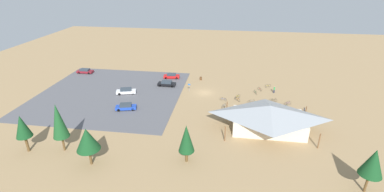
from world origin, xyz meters
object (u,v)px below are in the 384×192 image
Objects in this scene: lot_sign at (189,86)px; visitor_near_lot at (255,103)px; bicycle_orange_yard_right at (237,99)px; pine_center at (186,138)px; car_maroon_back_corner at (85,71)px; car_white_end_stall at (126,91)px; bicycle_black_back_row at (273,100)px; bicycle_blue_near_sign at (304,110)px; bicycle_white_front_row at (224,106)px; bicycle_yellow_yard_left at (238,96)px; pine_mideast at (373,163)px; car_black_near_entry at (167,83)px; bicycle_teal_edge_south at (286,107)px; bicycle_silver_trailside at (251,101)px; car_red_inner_stall at (172,76)px; bike_pavilion at (269,116)px; bicycle_green_yard_front at (255,92)px; bicycle_yellow_lone_east at (268,86)px; car_blue_front_row at (126,107)px; pine_far_east at (22,127)px; bicycle_red_yard_center at (260,89)px; pine_midwest at (58,121)px; visitor_by_pavilion at (274,89)px; trash_bin at (201,78)px; bicycle_blue_by_bin at (223,99)px; pine_far_west at (87,139)px.

lot_sign is 1.36× the size of visitor_near_lot.
pine_center is at bearing 71.52° from bicycle_orange_yard_right.
pine_center reaches higher than car_maroon_back_corner.
bicycle_black_back_row is at bearing -179.19° from car_white_end_stall.
bicycle_blue_near_sign is 1.08× the size of bicycle_white_front_row.
pine_mideast is at bearing 120.68° from bicycle_yellow_yard_left.
bicycle_yellow_yard_left is at bearing 165.47° from car_black_near_entry.
bicycle_teal_edge_south is 10.90m from bicycle_orange_yard_right.
bicycle_white_front_row is at bearing -104.28° from pine_center.
bicycle_white_front_row is (13.54, 1.49, -0.00)m from bicycle_teal_edge_south.
car_red_inner_stall is (21.50, -12.89, 0.38)m from bicycle_silver_trailside.
bicycle_black_back_row is (-5.00, -1.21, 0.04)m from bicycle_silver_trailside.
bicycle_teal_edge_south is at bearing -116.79° from bike_pavilion.
bicycle_green_yard_front reaches higher than bicycle_yellow_lone_east.
bicycle_orange_yard_right is 0.87× the size of visitor_near_lot.
car_blue_front_row is (38.39, 4.73, 0.37)m from bicycle_blue_near_sign.
pine_far_east is at bearing 2.48° from pine_center.
car_maroon_back_corner reaches higher than bicycle_blue_near_sign.
bicycle_orange_yard_right is at bearing 50.81° from bicycle_red_yard_center.
car_white_end_stall is (31.54, 4.70, 0.39)m from bicycle_green_yard_front.
bicycle_orange_yard_right is 0.83× the size of bicycle_silver_trailside.
car_black_near_entry is (-10.68, -30.61, -4.92)m from pine_midwest.
bicycle_white_front_row is 0.87× the size of visitor_by_pavilion.
pine_center is 29.82m from bicycle_black_back_row.
bicycle_black_back_row reaches higher than trash_bin.
bicycle_black_back_row is 8.96m from bicycle_yellow_lone_east.
bicycle_red_yard_center is 50.48m from car_maroon_back_corner.
car_black_near_entry is (22.79, -1.68, 0.37)m from bicycle_green_yard_front.
car_blue_front_row reaches higher than bicycle_green_yard_front.
pine_mideast reaches higher than bicycle_blue_by_bin.
lot_sign is at bearing 77.01° from trash_bin.
bicycle_orange_yard_right is (10.62, -2.43, -0.01)m from bicycle_teal_edge_south.
bike_pavilion is at bearing 137.88° from lot_sign.
bicycle_orange_yard_right is (-22.77, -26.97, -4.19)m from pine_far_west.
bicycle_red_yard_center is (2.57, -6.33, -0.02)m from bicycle_black_back_row.
bicycle_yellow_lone_east is at bearing -129.55° from bicycle_orange_yard_right.
pine_far_east reaches higher than bicycle_blue_near_sign.
car_blue_front_row is (24.19, 9.87, 0.39)m from bicycle_yellow_yard_left.
car_white_end_stall reaches higher than bicycle_yellow_lone_east.
bike_pavilion is 2.37× the size of pine_mideast.
pine_midwest is 4.81× the size of visitor_by_pavilion.
visitor_near_lot is at bearing 133.15° from trash_bin.
car_white_end_stall reaches higher than car_black_near_entry.
car_black_near_entry is (-16.53, -31.72, -4.01)m from pine_far_east.
car_black_near_entry reaches higher than bicycle_white_front_row.
bicycle_yellow_lone_east is at bearing -125.86° from bicycle_green_yard_front.
car_maroon_back_corner is 2.84× the size of visitor_near_lot.
bicycle_blue_near_sign is 13.53m from bicycle_red_yard_center.
trash_bin is 0.55× the size of bicycle_blue_by_bin.
bicycle_silver_trailside is (2.48, -11.56, -2.51)m from bike_pavilion.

